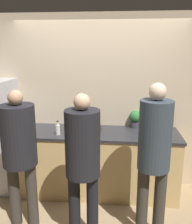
% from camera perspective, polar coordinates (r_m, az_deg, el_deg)
% --- Properties ---
extents(ground_plane, '(14.00, 14.00, 0.00)m').
position_cam_1_polar(ground_plane, '(3.67, -0.26, -20.68)').
color(ground_plane, '#9E8460').
extents(wall_back, '(5.20, 0.06, 2.60)m').
position_cam_1_polar(wall_back, '(3.82, 0.85, 2.21)').
color(wall_back, '#C6B293').
rests_on(wall_back, ground_plane).
extents(counter, '(2.32, 0.72, 0.95)m').
position_cam_1_polar(counter, '(3.76, 0.36, -11.30)').
color(counter, tan).
rests_on(counter, ground_plane).
extents(person_left, '(0.39, 0.39, 1.67)m').
position_cam_1_polar(person_left, '(2.99, -17.12, -7.53)').
color(person_left, '#38332D').
rests_on(person_left, ground_plane).
extents(person_center, '(0.36, 0.36, 1.68)m').
position_cam_1_polar(person_center, '(2.64, -3.05, -10.17)').
color(person_center, black).
rests_on(person_center, ground_plane).
extents(person_right, '(0.34, 0.34, 1.78)m').
position_cam_1_polar(person_right, '(2.73, 13.13, -8.55)').
color(person_right, '#38332D').
rests_on(person_right, ground_plane).
extents(fruit_bowl, '(0.29, 0.29, 0.12)m').
position_cam_1_polar(fruit_bowl, '(3.62, -1.01, -3.56)').
color(fruit_bowl, '#4C3323').
rests_on(fruit_bowl, counter).
extents(utensil_crock, '(0.11, 0.11, 0.28)m').
position_cam_1_polar(utensil_crock, '(3.74, 13.08, -2.81)').
color(utensil_crock, '#ADA393').
rests_on(utensil_crock, counter).
extents(bottle_clear, '(0.06, 0.06, 0.20)m').
position_cam_1_polar(bottle_clear, '(3.47, -8.72, -3.93)').
color(bottle_clear, silver).
rests_on(bottle_clear, counter).
extents(bottle_amber, '(0.08, 0.08, 0.21)m').
position_cam_1_polar(bottle_amber, '(3.79, -2.38, -2.11)').
color(bottle_amber, brown).
rests_on(bottle_amber, counter).
extents(bottle_green, '(0.06, 0.06, 0.23)m').
position_cam_1_polar(bottle_green, '(3.83, 14.57, -2.33)').
color(bottle_green, '#236033').
rests_on(bottle_green, counter).
extents(cup_white, '(0.08, 0.08, 0.08)m').
position_cam_1_polar(cup_white, '(3.76, -4.61, -2.96)').
color(cup_white, white).
rests_on(cup_white, counter).
extents(potted_plant, '(0.18, 0.18, 0.26)m').
position_cam_1_polar(potted_plant, '(3.78, 9.00, -1.48)').
color(potted_plant, '#3D3D42').
rests_on(potted_plant, counter).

